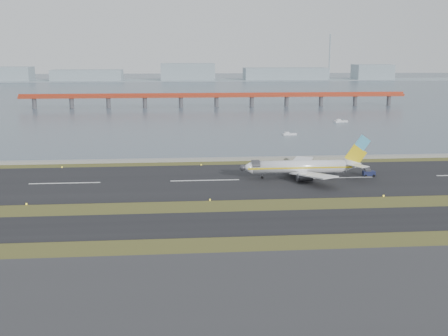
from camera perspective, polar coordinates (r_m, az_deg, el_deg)
The scene contains 12 objects.
ground at distance 134.06m, azimuth -1.23°, elevation -4.18°, with size 1000.00×1000.00×0.00m, color #3E4A1A.
apron_strip at distance 82.72m, azimuth 1.44°, elevation -14.59°, with size 1000.00×50.00×0.10m, color #313134.
taxiway_strip at distance 122.58m, azimuth -0.85°, elevation -5.68°, with size 1000.00×18.00×0.10m, color black.
runway_strip at distance 163.06m, azimuth -1.94°, elevation -1.28°, with size 1000.00×45.00×0.10m, color black.
seawall at distance 192.29m, azimuth -2.44°, elevation 0.85°, with size 1000.00×2.50×1.00m, color gray.
bay_water at distance 589.86m, azimuth -4.29°, elevation 8.12°, with size 1400.00×800.00×1.30m, color #465264.
red_pier at distance 380.87m, azimuth -0.77°, elevation 7.29°, with size 260.00×5.00×10.20m.
far_shoreline at distance 749.61m, azimuth -3.43°, elevation 9.36°, with size 1400.00×80.00×60.50m.
airliner at distance 167.25m, azimuth 8.14°, elevation 0.13°, with size 38.52×32.89×12.80m.
pushback_tug at distance 173.90m, azimuth 14.48°, elevation -0.47°, with size 3.60×2.19×2.28m.
workboat_near at distance 254.27m, azimuth 6.64°, elevation 3.45°, with size 6.45×2.82×1.52m.
workboat_far at distance 305.32m, azimuth 11.74°, elevation 4.67°, with size 7.67×4.09×1.78m.
Camera 1 is at (-8.57, -128.66, 36.71)m, focal length 45.00 mm.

